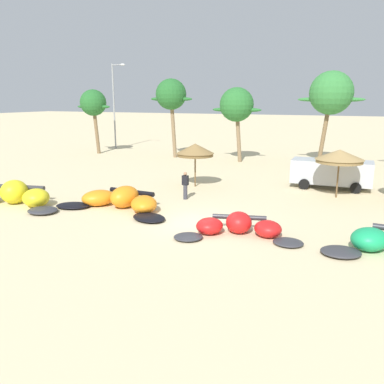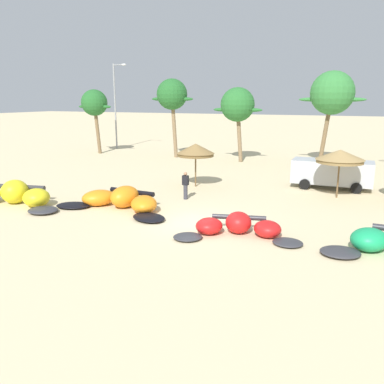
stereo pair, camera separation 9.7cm
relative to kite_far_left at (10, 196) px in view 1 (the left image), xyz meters
name	(u,v)px [view 1 (the left image)]	position (x,y,z in m)	size (l,w,h in m)	color
ground_plane	(198,224)	(10.78, 1.00, -0.51)	(260.00, 260.00, 0.00)	beige
kite_far_left	(10,196)	(0.00, 0.00, 0.00)	(6.96, 4.00, 1.34)	#333338
kite_left	(121,201)	(6.00, 1.80, -0.07)	(7.08, 3.49, 1.17)	black
kite_left_of_center	(238,227)	(13.00, 0.26, -0.15)	(5.47, 3.27, 0.94)	#333338
beach_umbrella_near_van	(195,150)	(7.48, 8.48, 1.95)	(2.50, 2.50, 2.88)	brown
beach_umbrella_middle	(340,156)	(16.39, 9.05, 1.97)	(2.80, 2.80, 2.87)	brown
parked_car_second	(329,172)	(15.72, 11.57, 0.58)	(5.05, 2.30, 1.84)	#B2B7BC
person_near_kites	(185,185)	(8.31, 5.06, 0.31)	(0.36, 0.24, 1.62)	#383842
palm_leftmost	(93,104)	(-8.91, 19.58, 4.72)	(4.12, 2.74, 6.71)	brown
palm_left	(171,95)	(-0.08, 20.20, 5.54)	(4.49, 2.99, 7.66)	#7F6647
palm_left_of_gap	(237,105)	(6.66, 20.03, 4.63)	(4.65, 3.10, 6.77)	#7F6647
palm_center_left	(331,94)	(14.64, 21.28, 5.66)	(5.55, 3.70, 8.08)	brown
lamppost_west	(115,102)	(-9.14, 23.87, 4.82)	(1.75, 0.24, 9.59)	gray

